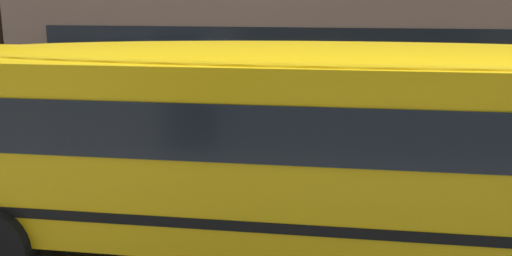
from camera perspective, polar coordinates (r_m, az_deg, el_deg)
ground_plane at (r=8.99m, az=-4.12°, el=-8.68°), size 400.00×400.00×0.00m
sidewalk_far at (r=15.68m, az=2.25°, el=0.77°), size 120.00×3.00×0.01m
lane_centreline at (r=8.99m, az=-4.12°, el=-8.66°), size 110.00×0.16×0.01m
school_bus at (r=7.01m, az=11.20°, el=-0.92°), size 12.53×2.98×2.79m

